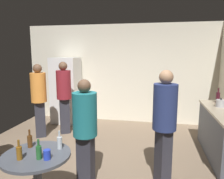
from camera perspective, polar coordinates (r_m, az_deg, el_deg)
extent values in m
cube|color=#7A6651|center=(4.00, -4.77, -19.81)|extent=(5.20, 5.20, 0.10)
cube|color=silver|center=(6.09, 1.90, 4.21)|extent=(5.32, 0.06, 2.70)
cube|color=white|center=(6.13, -11.99, -0.19)|extent=(0.70, 0.65, 1.80)
cube|color=#262628|center=(5.73, -11.42, 0.07)|extent=(0.03, 0.03, 0.60)
cylinder|color=#B2B2B7|center=(4.60, 26.73, -3.28)|extent=(0.17, 0.17, 0.14)
sphere|color=black|center=(4.58, 26.81, -2.21)|extent=(0.04, 0.04, 0.04)
cylinder|color=#3F141E|center=(4.94, 26.13, -1.95)|extent=(0.08, 0.08, 0.22)
cylinder|color=#3F141E|center=(4.92, 26.26, -0.17)|extent=(0.03, 0.03, 0.09)
cylinder|color=#4C515B|center=(2.80, -19.32, -16.11)|extent=(0.80, 0.80, 0.03)
cylinder|color=#8C5919|center=(2.71, -23.25, -15.17)|extent=(0.06, 0.06, 0.15)
cylinder|color=#8C5919|center=(2.66, -23.42, -12.91)|extent=(0.02, 0.02, 0.08)
cylinder|color=#593314|center=(2.98, -20.82, -12.69)|extent=(0.06, 0.06, 0.15)
cylinder|color=#593314|center=(2.94, -20.95, -10.61)|extent=(0.02, 0.02, 0.08)
cylinder|color=#26662D|center=(2.65, -18.72, -15.47)|extent=(0.06, 0.06, 0.15)
cylinder|color=#26662D|center=(2.60, -18.86, -13.16)|extent=(0.02, 0.02, 0.08)
cylinder|color=silver|center=(2.83, -13.64, -13.51)|extent=(0.06, 0.06, 0.15)
cylinder|color=silver|center=(2.79, -13.73, -11.33)|extent=(0.02, 0.02, 0.08)
cylinder|color=blue|center=(2.62, -16.75, -16.10)|extent=(0.08, 0.08, 0.11)
cube|color=#2D2D38|center=(5.35, -12.34, -6.83)|extent=(0.28, 0.26, 0.85)
cylinder|color=maroon|center=(5.20, -12.63, 1.24)|extent=(0.46, 0.46, 0.67)
sphere|color=brown|center=(5.15, -12.80, 6.04)|extent=(0.20, 0.20, 0.20)
cube|color=#2D2D38|center=(3.28, -6.93, -18.15)|extent=(0.24, 0.20, 0.77)
cylinder|color=#1E727A|center=(3.03, -7.18, -6.50)|extent=(0.38, 0.38, 0.61)
sphere|color=brown|center=(2.94, -7.34, 0.93)|extent=(0.18, 0.18, 0.18)
cube|color=#2D2D38|center=(3.41, 13.29, -16.72)|extent=(0.26, 0.28, 0.83)
cylinder|color=navy|center=(3.15, 13.80, -4.50)|extent=(0.46, 0.46, 0.66)
sphere|color=tan|center=(3.08, 14.11, 3.23)|extent=(0.20, 0.20, 0.20)
cube|color=#2D2D38|center=(5.27, -18.40, -7.49)|extent=(0.28, 0.26, 0.83)
cylinder|color=orange|center=(5.11, -18.83, 0.51)|extent=(0.47, 0.47, 0.66)
sphere|color=brown|center=(5.06, -19.09, 5.28)|extent=(0.20, 0.20, 0.20)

